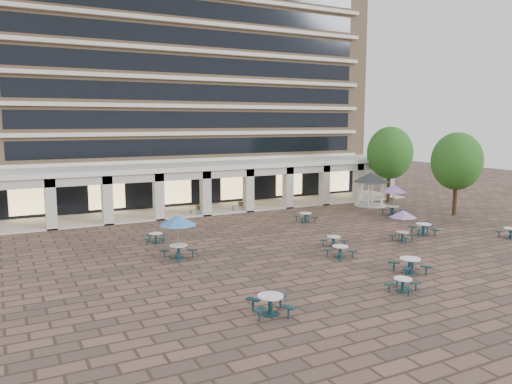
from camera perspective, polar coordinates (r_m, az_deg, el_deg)
ground at (r=34.44m, az=5.26°, el=-5.78°), size 120.00×120.00×0.00m
apartment_building at (r=56.74m, az=-8.91°, el=12.37°), size 40.00×15.50×25.20m
retail_arcade at (r=46.87m, az=-4.49°, el=1.63°), size 42.00×6.60×4.40m
picnic_table_0 at (r=21.85m, az=1.66°, el=-12.56°), size 2.22×2.22×0.85m
picnic_table_1 at (r=28.72m, az=17.19°, el=-7.89°), size 2.09×2.09×0.83m
picnic_table_2 at (r=25.66m, az=16.43°, el=-10.01°), size 1.82×1.82×0.66m
picnic_table_3 at (r=39.85m, az=27.10°, el=-4.11°), size 1.75×1.75×0.72m
picnic_table_4 at (r=30.32m, az=-8.90°, el=-3.39°), size 2.29×2.29×2.65m
picnic_table_5 at (r=30.94m, az=9.60°, el=-6.62°), size 1.78×1.78×0.73m
picnic_table_6 at (r=35.79m, az=16.47°, el=-2.54°), size 1.87×1.87×2.16m
picnic_table_8 at (r=34.86m, az=-11.37°, el=-5.06°), size 1.85×1.85×0.67m
picnic_table_9 at (r=33.62m, az=8.87°, el=-5.48°), size 1.74×1.74×0.67m
picnic_table_10 at (r=38.50m, az=18.58°, el=-3.94°), size 2.24×2.24×0.83m
picnic_table_11 at (r=45.40m, az=15.45°, el=0.25°), size 2.33×2.33×2.69m
picnic_table_13 at (r=41.32m, az=5.68°, el=-2.81°), size 1.85×1.85×0.78m
gazebo at (r=50.12m, az=13.00°, el=1.23°), size 3.50×3.50×3.25m
tree_east_a at (r=47.05m, az=21.98°, el=3.27°), size 4.39×4.39×7.32m
tree_east_c at (r=52.75m, az=15.05°, el=4.32°), size 4.64×4.64×7.74m
planter_left at (r=44.53m, az=-6.57°, el=-2.02°), size 1.50×0.64×1.23m
planter_right at (r=46.13m, az=-1.77°, el=-1.54°), size 1.50×0.82×1.30m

